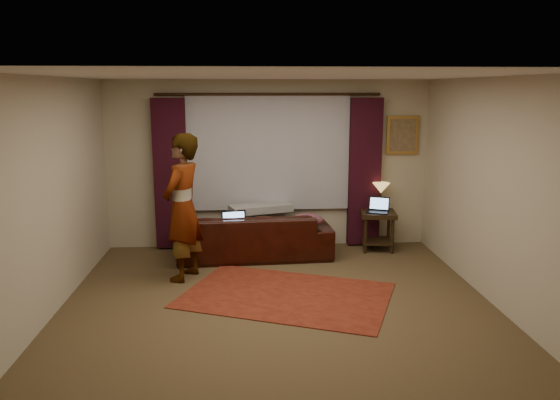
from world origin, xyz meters
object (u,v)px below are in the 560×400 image
(tiffany_lamp, at_px, (381,196))
(laptop_sofa, at_px, (236,222))
(sofa, at_px, (254,227))
(end_table, at_px, (377,231))
(laptop_table, at_px, (378,205))
(person, at_px, (183,208))

(tiffany_lamp, bearing_deg, laptop_sofa, -166.78)
(tiffany_lamp, bearing_deg, sofa, -169.85)
(end_table, bearing_deg, laptop_table, -108.64)
(sofa, distance_m, laptop_sofa, 0.35)
(laptop_table, bearing_deg, person, -136.52)
(sofa, xyz_separation_m, end_table, (1.91, 0.25, -0.15))
(end_table, relative_size, person, 0.32)
(end_table, xyz_separation_m, person, (-2.84, -1.13, 0.65))
(laptop_table, bearing_deg, laptop_sofa, -147.95)
(tiffany_lamp, relative_size, person, 0.22)
(laptop_sofa, bearing_deg, person, -145.23)
(tiffany_lamp, distance_m, person, 3.16)
(tiffany_lamp, height_order, person, person)
(person, bearing_deg, laptop_table, 132.57)
(tiffany_lamp, xyz_separation_m, laptop_table, (-0.09, -0.19, -0.10))
(laptop_table, xyz_separation_m, person, (-2.82, -1.05, 0.23))
(end_table, height_order, tiffany_lamp, tiffany_lamp)
(sofa, distance_m, person, 1.38)
(laptop_sofa, xyz_separation_m, laptop_table, (2.15, 0.34, 0.14))
(laptop_sofa, relative_size, person, 0.20)
(laptop_sofa, distance_m, tiffany_lamp, 2.31)
(end_table, distance_m, person, 3.13)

